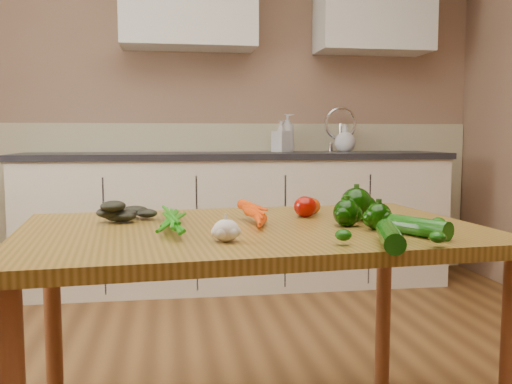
{
  "coord_description": "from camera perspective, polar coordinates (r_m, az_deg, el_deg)",
  "views": [
    {
      "loc": [
        -0.26,
        -1.62,
        1.02
      ],
      "look_at": [
        0.05,
        0.33,
        0.82
      ],
      "focal_mm": 40.0,
      "sensor_mm": 36.0,
      "label": 1
    }
  ],
  "objects": [
    {
      "name": "carrot_bunch",
      "position": [
        1.75,
        -2.68,
        -2.28
      ],
      "size": [
        0.27,
        0.22,
        0.07
      ],
      "primitive_type": null,
      "rotation": [
        0.0,
        0.0,
        0.08
      ],
      "color": "#EB4405",
      "rests_on": "table"
    },
    {
      "name": "garlic_bulb",
      "position": [
        1.49,
        -3.02,
        -3.87
      ],
      "size": [
        0.07,
        0.07,
        0.06
      ],
      "primitive_type": "ellipsoid",
      "color": "silver",
      "rests_on": "table"
    },
    {
      "name": "room",
      "position": [
        1.83,
        -0.72,
        12.97
      ],
      "size": [
        4.04,
        5.04,
        2.64
      ],
      "color": "brown",
      "rests_on": "ground"
    },
    {
      "name": "zucchini_b",
      "position": [
        1.46,
        13.26,
        -4.31
      ],
      "size": [
        0.12,
        0.24,
        0.05
      ],
      "primitive_type": "cylinder",
      "rotation": [
        1.57,
        0.0,
        -0.28
      ],
      "color": "#0B4106",
      "rests_on": "table"
    },
    {
      "name": "soap_bottle_c",
      "position": [
        4.1,
        8.88,
        5.34
      ],
      "size": [
        0.21,
        0.21,
        0.19
      ],
      "primitive_type": "imported",
      "rotation": [
        0.0,
        0.0,
        3.87
      ],
      "color": "silver",
      "rests_on": "counter_run"
    },
    {
      "name": "tomato_c",
      "position": [
        2.03,
        10.55,
        -1.44
      ],
      "size": [
        0.06,
        0.06,
        0.06
      ],
      "primitive_type": "ellipsoid",
      "color": "#BF3704",
      "rests_on": "table"
    },
    {
      "name": "pepper_a",
      "position": [
        1.76,
        9.03,
        -2.08
      ],
      "size": [
        0.08,
        0.08,
        0.08
      ],
      "primitive_type": "sphere",
      "color": "black",
      "rests_on": "table"
    },
    {
      "name": "soap_bottle_a",
      "position": [
        4.05,
        3.15,
        5.93
      ],
      "size": [
        0.12,
        0.12,
        0.27
      ],
      "primitive_type": "imported",
      "rotation": [
        0.0,
        0.0,
        1.73
      ],
      "color": "silver",
      "rests_on": "counter_run"
    },
    {
      "name": "zucchini_a",
      "position": [
        1.64,
        15.46,
        -3.31
      ],
      "size": [
        0.15,
        0.22,
        0.05
      ],
      "primitive_type": "cylinder",
      "rotation": [
        1.57,
        0.0,
        0.48
      ],
      "color": "#0B4106",
      "rests_on": "table"
    },
    {
      "name": "counter_run",
      "position": [
        3.88,
        -1.86,
        -2.59
      ],
      "size": [
        2.84,
        0.64,
        1.14
      ],
      "color": "beige",
      "rests_on": "ground"
    },
    {
      "name": "tomato_b",
      "position": [
        2.01,
        5.59,
        -1.42
      ],
      "size": [
        0.06,
        0.06,
        0.06
      ],
      "primitive_type": "ellipsoid",
      "color": "#BF3704",
      "rests_on": "table"
    },
    {
      "name": "tomato_a",
      "position": [
        1.94,
        4.94,
        -1.48
      ],
      "size": [
        0.08,
        0.08,
        0.07
      ],
      "primitive_type": "ellipsoid",
      "color": "#910A02",
      "rests_on": "table"
    },
    {
      "name": "leafy_greens",
      "position": [
        1.9,
        -12.77,
        -1.32
      ],
      "size": [
        0.2,
        0.18,
        0.1
      ],
      "primitive_type": null,
      "color": "black",
      "rests_on": "table"
    },
    {
      "name": "soap_bottle_b",
      "position": [
        3.99,
        2.51,
        5.59
      ],
      "size": [
        0.14,
        0.14,
        0.22
      ],
      "primitive_type": "imported",
      "rotation": [
        0.0,
        0.0,
        2.24
      ],
      "color": "silver",
      "rests_on": "counter_run"
    },
    {
      "name": "table",
      "position": [
        1.75,
        -0.35,
        -6.1
      ],
      "size": [
        1.45,
        0.99,
        0.74
      ],
      "rotation": [
        0.0,
        0.0,
        0.08
      ],
      "color": "olive",
      "rests_on": "ground"
    },
    {
      "name": "pepper_c",
      "position": [
        1.7,
        12.15,
        -2.44
      ],
      "size": [
        0.08,
        0.08,
        0.08
      ],
      "primitive_type": "sphere",
      "color": "black",
      "rests_on": "table"
    },
    {
      "name": "pepper_b",
      "position": [
        1.88,
        10.0,
        -1.23
      ],
      "size": [
        0.11,
        0.11,
        0.11
      ],
      "primitive_type": "sphere",
      "color": "black",
      "rests_on": "table"
    }
  ]
}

